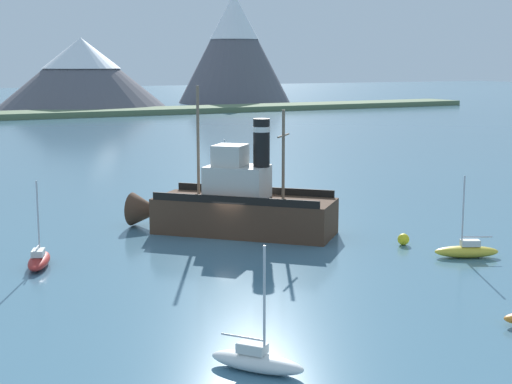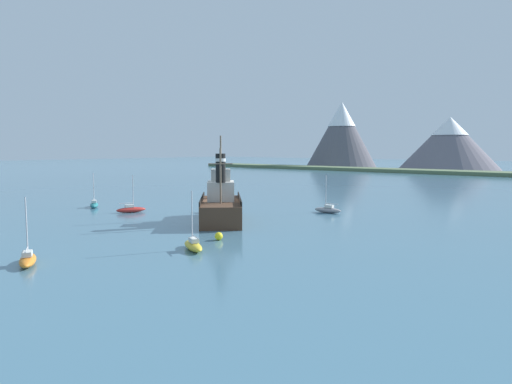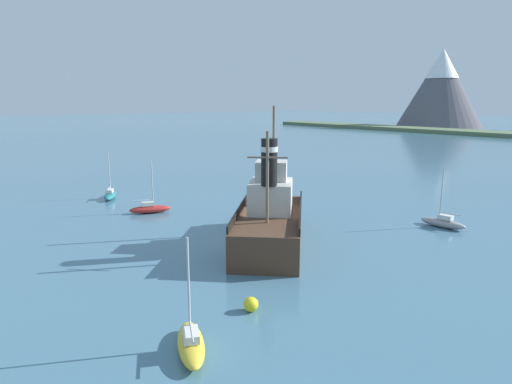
{
  "view_description": "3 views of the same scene",
  "coord_description": "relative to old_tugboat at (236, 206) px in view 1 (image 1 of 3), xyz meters",
  "views": [
    {
      "loc": [
        -21.74,
        -45.5,
        11.57
      ],
      "look_at": [
        1.93,
        0.27,
        2.9
      ],
      "focal_mm": 55.0,
      "sensor_mm": 36.0,
      "label": 1
    },
    {
      "loc": [
        38.31,
        -35.56,
        8.37
      ],
      "look_at": [
        3.3,
        4.82,
        3.25
      ],
      "focal_mm": 32.0,
      "sensor_mm": 36.0,
      "label": 2
    },
    {
      "loc": [
        25.36,
        -19.82,
        10.34
      ],
      "look_at": [
        -0.97,
        1.5,
        3.47
      ],
      "focal_mm": 32.0,
      "sensor_mm": 36.0,
      "label": 3
    }
  ],
  "objects": [
    {
      "name": "old_tugboat",
      "position": [
        0.0,
        0.0,
        0.0
      ],
      "size": [
        12.57,
        12.57,
        9.9
      ],
      "color": "#4C3323",
      "rests_on": "ground"
    },
    {
      "name": "sailboat_yellow",
      "position": [
        9.25,
        -12.36,
        -1.4
      ],
      "size": [
        3.89,
        2.68,
        4.9
      ],
      "color": "gold",
      "rests_on": "ground"
    },
    {
      "name": "sailboat_grey",
      "position": [
        5.89,
        13.7,
        -1.4
      ],
      "size": [
        3.86,
        1.33,
        4.9
      ],
      "color": "gray",
      "rests_on": "ground"
    },
    {
      "name": "mooring_buoy",
      "position": [
        7.88,
        -8.09,
        -1.46
      ],
      "size": [
        0.74,
        0.74,
        0.74
      ],
      "primitive_type": "sphere",
      "color": "yellow",
      "rests_on": "ground"
    },
    {
      "name": "ground_plane",
      "position": [
        -0.94,
        -1.33,
        -1.83
      ],
      "size": [
        600.0,
        600.0,
        0.0
      ],
      "primitive_type": "plane",
      "color": "#477289"
    },
    {
      "name": "sailboat_white",
      "position": [
        -9.8,
        -21.97,
        -1.4
      ],
      "size": [
        3.18,
        3.69,
        4.9
      ],
      "color": "white",
      "rests_on": "ground"
    },
    {
      "name": "sailboat_red",
      "position": [
        -13.81,
        -2.9,
        -1.4
      ],
      "size": [
        2.39,
        3.94,
        4.9
      ],
      "color": "#B22823",
      "rests_on": "ground"
    }
  ]
}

